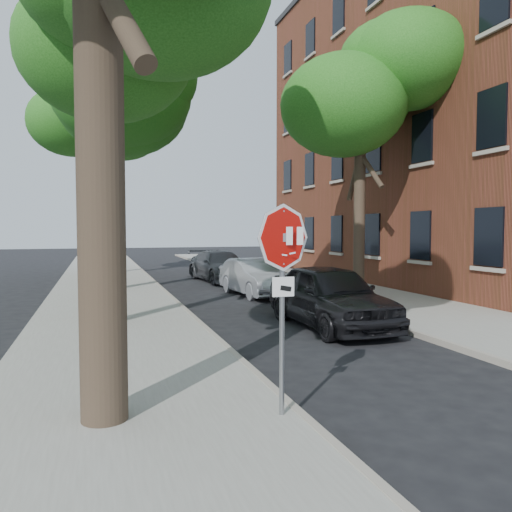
{
  "coord_description": "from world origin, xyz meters",
  "views": [
    {
      "loc": [
        -2.86,
        -5.69,
        2.43
      ],
      "look_at": [
        -0.76,
        0.87,
        2.05
      ],
      "focal_mm": 35.0,
      "sensor_mm": 36.0,
      "label": 1
    }
  ],
  "objects": [
    {
      "name": "tree_right",
      "position": [
        5.98,
        10.11,
        7.21
      ],
      "size": [
        5.29,
        4.91,
        9.33
      ],
      "color": "black",
      "rests_on": "sidewalk_right"
    },
    {
      "name": "apartment_building",
      "position": [
        14.0,
        14.0,
        7.65
      ],
      "size": [
        12.2,
        20.2,
        15.3
      ],
      "color": "brown",
      "rests_on": "ground"
    },
    {
      "name": "tree_mid_a",
      "position": [
        -2.62,
        7.12,
        7.6
      ],
      "size": [
        5.59,
        5.19,
        9.84
      ],
      "color": "black",
      "rests_on": "sidewalk_left"
    },
    {
      "name": "tree_mid_b",
      "position": [
        -2.42,
        14.12,
        8.0
      ],
      "size": [
        5.88,
        5.46,
        10.36
      ],
      "color": "black",
      "rests_on": "sidewalk_left"
    },
    {
      "name": "curb_left",
      "position": [
        -0.45,
        12.0,
        0.07
      ],
      "size": [
        0.12,
        55.0,
        0.13
      ],
      "primitive_type": "cube",
      "color": "#9E9384",
      "rests_on": "ground"
    },
    {
      "name": "car_c",
      "position": [
        2.6,
        16.8,
        0.7
      ],
      "size": [
        2.52,
        5.05,
        1.41
      ],
      "primitive_type": "imported",
      "rotation": [
        0.0,
        0.0,
        0.12
      ],
      "color": "#414246",
      "rests_on": "ground"
    },
    {
      "name": "curb_right",
      "position": [
        3.95,
        12.0,
        0.07
      ],
      "size": [
        0.12,
        55.0,
        0.13
      ],
      "primitive_type": "cube",
      "color": "#9E9384",
      "rests_on": "ground"
    },
    {
      "name": "stop_sign",
      "position": [
        -0.7,
        -0.03,
        1.95
      ],
      "size": [
        0.76,
        0.34,
        2.61
      ],
      "color": "gray",
      "rests_on": "sidewalk_left"
    },
    {
      "name": "sidewalk_right",
      "position": [
        6.0,
        12.0,
        0.06
      ],
      "size": [
        4.0,
        55.0,
        0.12
      ],
      "primitive_type": "cube",
      "color": "gray",
      "rests_on": "ground"
    },
    {
      "name": "tree_far",
      "position": [
        -2.72,
        21.11,
        7.21
      ],
      "size": [
        5.29,
        4.91,
        9.33
      ],
      "color": "black",
      "rests_on": "sidewalk_left"
    },
    {
      "name": "car_b",
      "position": [
        2.6,
        11.49,
        0.67
      ],
      "size": [
        1.76,
        4.19,
        1.34
      ],
      "primitive_type": "imported",
      "rotation": [
        0.0,
        0.0,
        0.08
      ],
      "color": "#9EA0A6",
      "rests_on": "ground"
    },
    {
      "name": "car_a",
      "position": [
        2.6,
        5.37,
        0.78
      ],
      "size": [
        1.92,
        4.62,
        1.56
      ],
      "primitive_type": "imported",
      "rotation": [
        0.0,
        0.0,
        0.02
      ],
      "color": "black",
      "rests_on": "ground"
    },
    {
      "name": "sidewalk_left",
      "position": [
        -2.5,
        12.0,
        0.06
      ],
      "size": [
        4.0,
        55.0,
        0.12
      ],
      "primitive_type": "cube",
      "color": "gray",
      "rests_on": "ground"
    },
    {
      "name": "ground",
      "position": [
        0.0,
        0.0,
        0.0
      ],
      "size": [
        120.0,
        120.0,
        0.0
      ],
      "primitive_type": "plane",
      "color": "black",
      "rests_on": "ground"
    }
  ]
}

